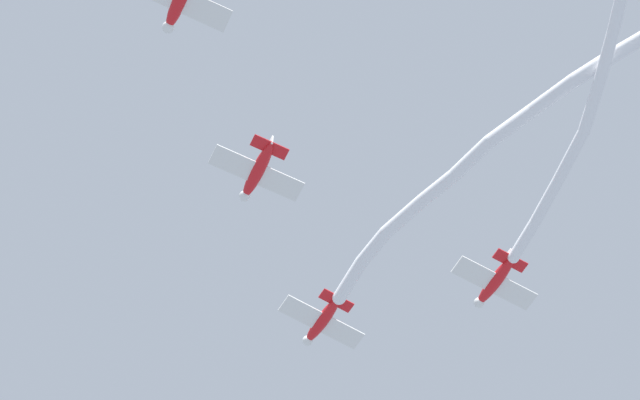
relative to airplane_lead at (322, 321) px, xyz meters
name	(u,v)px	position (x,y,z in m)	size (l,w,h in m)	color
airplane_lead	(322,321)	(0.00, 0.00, 0.00)	(5.56, 4.73, 1.48)	red
smoke_trail_lead	(483,157)	(10.73, -10.33, 1.54)	(21.40, 16.49, 4.45)	white
airplane_left_wing	(257,172)	(-3.17, -11.05, 0.00)	(5.75, 4.56, 1.48)	red
airplane_right_wing	(495,282)	(11.33, -2.00, 0.30)	(5.63, 4.67, 1.48)	red
smoke_trail_right_wing	(605,29)	(17.95, -17.89, 2.06)	(9.59, 29.69, 5.02)	white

